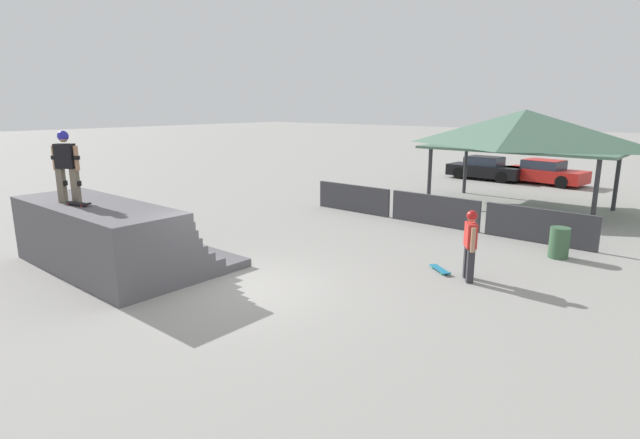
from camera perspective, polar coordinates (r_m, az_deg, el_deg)
ground_plane at (r=11.65m, az=-9.24°, el=-7.82°), size 160.00×160.00×0.00m
quarter_pipe_ramp at (r=13.86m, az=-22.93°, el=-2.03°), size 5.47×3.63×1.70m
skater_on_deck at (r=13.89m, az=-27.05°, el=5.91°), size 0.73×0.55×1.78m
skateboard_on_deck at (r=13.48m, az=-25.93°, el=1.67°), size 0.80×0.39×0.09m
bystander_walking at (r=12.27m, az=16.81°, el=-2.22°), size 0.48×0.60×1.71m
skateboard_on_ground at (r=12.96m, az=13.58°, el=-5.57°), size 0.76×0.62×0.09m
barrier_fence at (r=17.75m, az=12.94°, el=1.04°), size 10.31×0.12×1.05m
pavilion_shelter at (r=21.67m, az=22.32°, el=9.43°), size 7.38×4.10×3.92m
trash_bin at (r=15.12m, az=25.66°, el=-2.40°), size 0.52×0.52×0.85m
parked_car_black at (r=29.50m, az=18.36°, el=5.53°), size 4.09×1.74×1.27m
parked_car_red at (r=28.92m, az=24.27°, el=4.91°), size 4.24×2.25×1.27m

